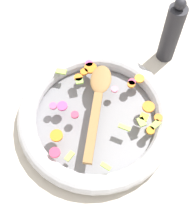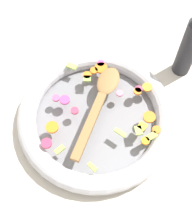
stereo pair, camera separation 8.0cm
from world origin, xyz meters
TOP-DOWN VIEW (x-y plane):
  - ground_plane at (0.00, 0.00)m, footprint 4.00×4.00m
  - skillet at (0.00, 0.00)m, footprint 0.42×0.42m
  - chopped_vegetables at (0.00, -0.03)m, footprint 0.32×0.34m
  - wooden_spoon at (0.01, -0.03)m, footprint 0.17×0.27m
  - pepper_mill at (-0.04, -0.30)m, footprint 0.05×0.05m

SIDE VIEW (x-z plane):
  - ground_plane at x=0.00m, z-range 0.00..0.00m
  - skillet at x=0.00m, z-range 0.00..0.05m
  - chopped_vegetables at x=0.00m, z-range 0.05..0.06m
  - wooden_spoon at x=0.01m, z-range 0.06..0.07m
  - pepper_mill at x=-0.04m, z-range -0.01..0.21m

